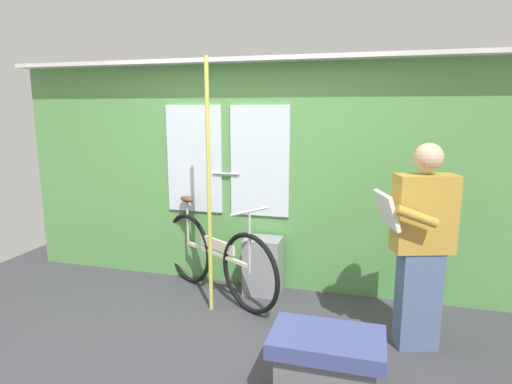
% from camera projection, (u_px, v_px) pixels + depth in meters
% --- Properties ---
extents(ground_plane, '(6.03, 4.21, 0.04)m').
position_uv_depth(ground_plane, '(199.00, 347.00, 3.38)').
color(ground_plane, '#38383D').
extents(train_door_wall, '(5.03, 0.28, 2.29)m').
position_uv_depth(train_door_wall, '(246.00, 171.00, 4.38)').
color(train_door_wall, '#56934C').
rests_on(train_door_wall, ground_plane).
extents(bicycle_near_door, '(1.48, 0.93, 0.95)m').
position_uv_depth(bicycle_near_door, '(216.00, 257.00, 4.20)').
color(bicycle_near_door, black).
rests_on(bicycle_near_door, ground_plane).
extents(passenger_reading_newspaper, '(0.61, 0.53, 1.58)m').
position_uv_depth(passenger_reading_newspaper, '(421.00, 243.00, 3.21)').
color(passenger_reading_newspaper, slate).
rests_on(passenger_reading_newspaper, ground_plane).
extents(trash_bin_by_wall, '(0.36, 0.28, 0.57)m').
position_uv_depth(trash_bin_by_wall, '(263.00, 266.00, 4.28)').
color(trash_bin_by_wall, gray).
rests_on(trash_bin_by_wall, ground_plane).
extents(handrail_pole, '(0.04, 0.04, 2.25)m').
position_uv_depth(handrail_pole, '(209.00, 189.00, 3.77)').
color(handrail_pole, '#C6C14C').
rests_on(handrail_pole, ground_plane).
extents(bench_seat_corner, '(0.70, 0.44, 0.45)m').
position_uv_depth(bench_seat_corner, '(326.00, 365.00, 2.69)').
color(bench_seat_corner, '#3D477F').
rests_on(bench_seat_corner, ground_plane).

